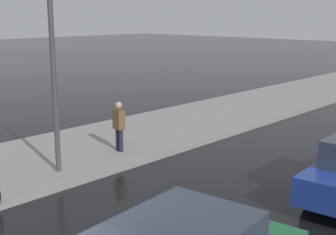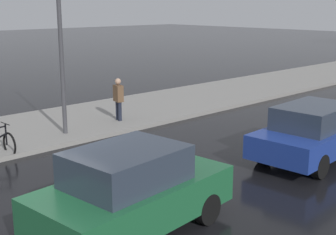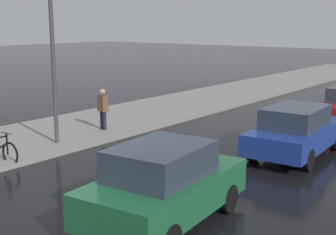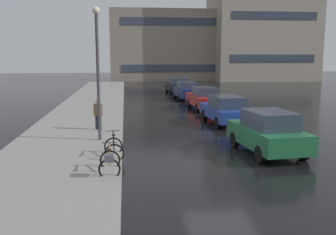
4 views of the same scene
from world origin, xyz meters
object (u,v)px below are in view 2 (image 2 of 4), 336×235
(car_green, at_px, (131,191))
(car_blue, at_px, (315,132))
(streetlamp, at_px, (60,31))
(pedestrian, at_px, (118,98))

(car_green, relative_size, car_blue, 0.92)
(car_blue, distance_m, streetlamp, 8.31)
(pedestrian, bearing_deg, car_blue, 12.72)
(pedestrian, bearing_deg, streetlamp, -84.66)
(car_blue, xyz_separation_m, streetlamp, (-6.80, -3.97, 2.67))
(car_green, xyz_separation_m, streetlamp, (-6.73, 2.59, 2.61))
(car_green, distance_m, car_blue, 6.56)
(pedestrian, distance_m, streetlamp, 3.48)
(car_green, bearing_deg, streetlamp, 158.97)
(streetlamp, bearing_deg, car_green, -21.03)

